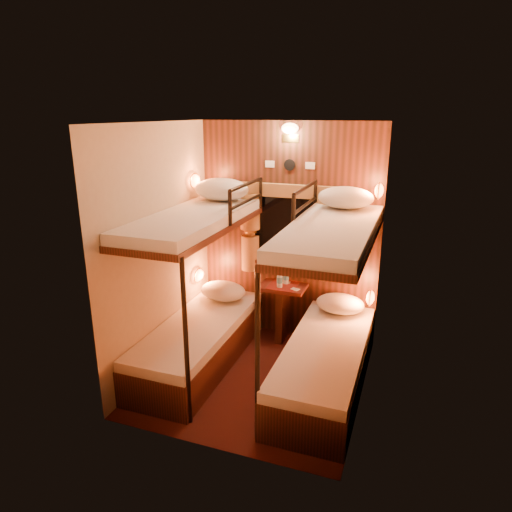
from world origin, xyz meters
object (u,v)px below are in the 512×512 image
at_px(table, 283,305).
at_px(bottle_left, 280,279).
at_px(bunk_right, 326,333).
at_px(bunk_left, 199,313).
at_px(bottle_right, 286,276).

xyz_separation_m(table, bottle_left, (-0.02, -0.06, 0.33)).
bearing_deg(bottle_left, bunk_right, -47.03).
distance_m(bunk_left, bottle_left, 0.97).
distance_m(table, bottle_left, 0.34).
bearing_deg(bottle_right, bunk_right, -53.10).
height_order(table, bottle_left, bottle_left).
distance_m(bunk_left, table, 1.02).
bearing_deg(bunk_left, table, 50.33).
bearing_deg(bunk_right, bunk_left, 180.00).
height_order(bunk_left, bottle_right, bunk_left).
bearing_deg(table, bottle_left, -106.63).
bearing_deg(bunk_right, bottle_right, 126.90).
height_order(bunk_left, bunk_right, same).
height_order(bunk_left, table, bunk_left).
xyz_separation_m(bunk_right, bottle_right, (-0.63, 0.84, 0.18)).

